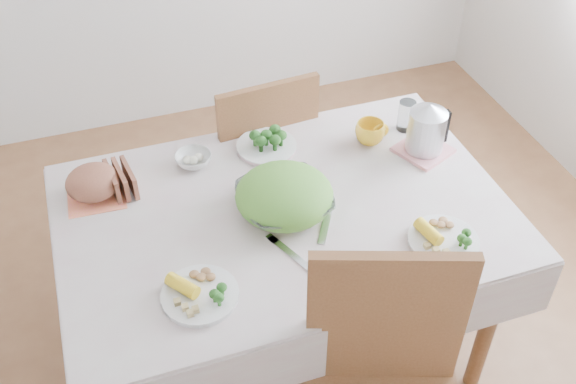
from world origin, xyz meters
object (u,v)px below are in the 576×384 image
object	(u,v)px
dining_table	(285,286)
dinner_plate_left	(200,295)
electric_kettle	(427,125)
dinner_plate_right	(443,241)
chair_far	(253,159)
salad_bowl	(284,201)
yellow_mug	(370,133)

from	to	relation	value
dining_table	dinner_plate_left	world-z (taller)	dinner_plate_left
dining_table	electric_kettle	xyz separation A→B (m)	(0.59, 0.14, 0.51)
dinner_plate_right	chair_far	bearing A→B (deg)	109.99
chair_far	dinner_plate_left	world-z (taller)	chair_far
salad_bowl	dinner_plate_right	bearing A→B (deg)	-36.02
dining_table	salad_bowl	world-z (taller)	salad_bowl
dining_table	dinner_plate_right	world-z (taller)	dinner_plate_right
dinner_plate_left	electric_kettle	size ratio (longest dim) A/B	1.19
dinner_plate_right	yellow_mug	distance (m)	0.56
dining_table	yellow_mug	xyz separation A→B (m)	(0.42, 0.25, 0.43)
dinner_plate_right	yellow_mug	xyz separation A→B (m)	(-0.01, 0.56, 0.03)
dinner_plate_right	electric_kettle	size ratio (longest dim) A/B	1.18
yellow_mug	chair_far	bearing A→B (deg)	130.55
salad_bowl	dinner_plate_right	distance (m)	0.53
chair_far	electric_kettle	distance (m)	0.84
dinner_plate_right	electric_kettle	xyz separation A→B (m)	(0.16, 0.45, 0.11)
electric_kettle	yellow_mug	bearing A→B (deg)	136.42
yellow_mug	salad_bowl	bearing A→B (deg)	-149.18
salad_bowl	dinner_plate_left	xyz separation A→B (m)	(-0.36, -0.28, -0.03)
dinner_plate_right	yellow_mug	size ratio (longest dim) A/B	2.06
dining_table	dinner_plate_right	size ratio (longest dim) A/B	6.13
salad_bowl	dining_table	bearing A→B (deg)	-126.24
dinner_plate_left	dinner_plate_right	world-z (taller)	same
chair_far	electric_kettle	xyz separation A→B (m)	(0.51, -0.52, 0.42)
chair_far	electric_kettle	bearing A→B (deg)	129.42
dinner_plate_left	yellow_mug	distance (m)	0.94
yellow_mug	electric_kettle	distance (m)	0.22
chair_far	salad_bowl	size ratio (longest dim) A/B	3.11
dining_table	dinner_plate_right	xyz separation A→B (m)	(0.43, -0.31, 0.40)
dinner_plate_left	dining_table	bearing A→B (deg)	38.20
salad_bowl	electric_kettle	size ratio (longest dim) A/B	1.59
dinner_plate_left	dinner_plate_right	size ratio (longest dim) A/B	1.01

